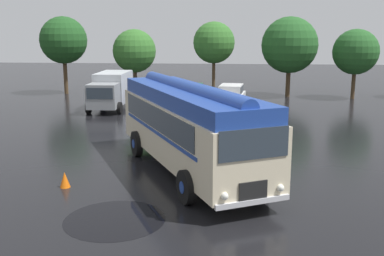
# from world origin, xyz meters

# --- Properties ---
(ground_plane) EXTENTS (120.00, 120.00, 0.00)m
(ground_plane) POSITION_xyz_m (0.00, 0.00, 0.00)
(ground_plane) COLOR black
(vintage_bus) EXTENTS (6.73, 10.11, 3.49)m
(vintage_bus) POSITION_xyz_m (-0.63, 0.22, 1.89)
(vintage_bus) COLOR beige
(vintage_bus) RESTS_ON ground
(car_near_left) EXTENTS (2.40, 4.40, 1.66)m
(car_near_left) POSITION_xyz_m (-4.49, 15.14, 0.85)
(car_near_left) COLOR navy
(car_near_left) RESTS_ON ground
(car_mid_left) EXTENTS (1.99, 4.22, 1.66)m
(car_mid_left) POSITION_xyz_m (-1.85, 15.11, 0.85)
(car_mid_left) COLOR #144C28
(car_mid_left) RESTS_ON ground
(car_mid_right) EXTENTS (2.36, 4.38, 1.66)m
(car_mid_right) POSITION_xyz_m (0.97, 15.05, 0.85)
(car_mid_right) COLOR silver
(car_mid_right) RESTS_ON ground
(box_van) EXTENTS (2.40, 5.80, 2.50)m
(box_van) POSITION_xyz_m (-7.39, 14.27, 1.36)
(box_van) COLOR #B2B7BC
(box_van) RESTS_ON ground
(tree_far_left) EXTENTS (4.00, 4.00, 6.61)m
(tree_far_left) POSITION_xyz_m (-13.46, 21.58, 4.65)
(tree_far_left) COLOR #4C3823
(tree_far_left) RESTS_ON ground
(tree_left_of_centre) EXTENTS (3.61, 3.61, 5.54)m
(tree_left_of_centre) POSITION_xyz_m (-7.08, 21.07, 3.73)
(tree_left_of_centre) COLOR #4C3823
(tree_left_of_centre) RESTS_ON ground
(tree_centre) EXTENTS (3.43, 3.43, 6.15)m
(tree_centre) POSITION_xyz_m (-0.50, 21.24, 4.37)
(tree_centre) COLOR #4C3823
(tree_centre) RESTS_ON ground
(tree_right_of_centre) EXTENTS (4.59, 4.59, 6.54)m
(tree_right_of_centre) POSITION_xyz_m (5.69, 21.31, 4.24)
(tree_right_of_centre) COLOR #4C3823
(tree_right_of_centre) RESTS_ON ground
(tree_far_right) EXTENTS (3.59, 3.59, 5.55)m
(tree_far_right) POSITION_xyz_m (10.74, 20.62, 3.76)
(tree_far_right) COLOR #4C3823
(tree_far_right) RESTS_ON ground
(traffic_cone) EXTENTS (0.36, 0.36, 0.55)m
(traffic_cone) POSITION_xyz_m (-4.76, -1.97, 0.28)
(traffic_cone) COLOR orange
(traffic_cone) RESTS_ON ground
(puddle_patch) EXTENTS (2.94, 2.94, 0.01)m
(puddle_patch) POSITION_xyz_m (-2.34, -4.53, 0.00)
(puddle_patch) COLOR black
(puddle_patch) RESTS_ON ground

